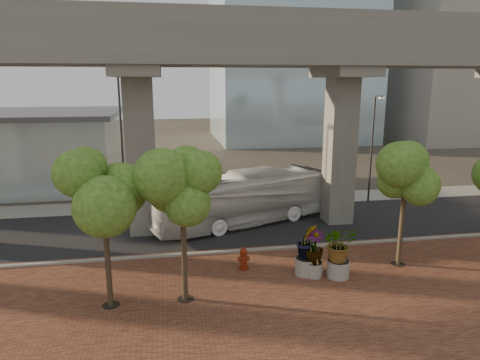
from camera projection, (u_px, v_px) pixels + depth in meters
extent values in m
plane|color=#353126|center=(250.00, 238.00, 24.52)|extent=(160.00, 160.00, 0.00)
cube|color=brown|center=(289.00, 309.00, 16.83)|extent=(70.00, 13.00, 0.06)
cube|color=black|center=(244.00, 226.00, 26.43)|extent=(90.00, 8.00, 0.04)
cube|color=gray|center=(258.00, 250.00, 22.58)|extent=(70.00, 0.25, 0.16)
cube|color=gray|center=(231.00, 202.00, 31.71)|extent=(90.00, 3.00, 0.06)
cube|color=gray|center=(250.00, 48.00, 22.52)|extent=(72.00, 2.40, 1.80)
cube|color=gray|center=(240.00, 52.00, 25.59)|extent=(72.00, 2.40, 1.80)
cube|color=gray|center=(254.00, 17.00, 21.15)|extent=(72.00, 0.12, 1.00)
cube|color=gray|center=(237.00, 29.00, 26.33)|extent=(72.00, 0.12, 1.00)
cube|color=#A69E95|center=(458.00, 58.00, 62.59)|extent=(18.00, 16.00, 24.00)
imported|color=silver|center=(242.00, 199.00, 26.51)|extent=(11.92, 6.62, 3.26)
cylinder|color=maroon|center=(244.00, 268.00, 20.35)|extent=(0.49, 0.49, 0.11)
cylinder|color=maroon|center=(244.00, 260.00, 20.26)|extent=(0.33, 0.33, 0.80)
sphere|color=maroon|center=(244.00, 252.00, 20.17)|extent=(0.38, 0.38, 0.38)
cylinder|color=maroon|center=(244.00, 249.00, 20.13)|extent=(0.11, 0.11, 0.14)
cylinder|color=maroon|center=(244.00, 259.00, 20.25)|extent=(0.55, 0.22, 0.22)
cylinder|color=#A39D94|center=(338.00, 269.00, 19.46)|extent=(1.01, 1.01, 0.79)
imported|color=#335F19|center=(339.00, 243.00, 19.18)|extent=(2.25, 2.25, 1.68)
cylinder|color=gray|center=(313.00, 269.00, 19.59)|extent=(0.85, 0.85, 0.66)
imported|color=#335F19|center=(314.00, 246.00, 19.34)|extent=(2.07, 2.07, 1.55)
cylinder|color=gray|center=(306.00, 266.00, 19.76)|extent=(1.00, 1.00, 0.78)
imported|color=#335F19|center=(307.00, 241.00, 19.48)|extent=(2.23, 2.23, 1.67)
cylinder|color=#473B29|center=(108.00, 261.00, 16.64)|extent=(0.22, 0.22, 3.78)
cylinder|color=black|center=(111.00, 305.00, 17.06)|extent=(0.70, 0.70, 0.01)
cylinder|color=#473B29|center=(184.00, 257.00, 17.14)|extent=(0.22, 0.22, 3.69)
cylinder|color=black|center=(186.00, 299.00, 17.56)|extent=(0.70, 0.70, 0.01)
cylinder|color=#473B29|center=(401.00, 231.00, 20.50)|extent=(0.22, 0.22, 3.40)
cylinder|color=black|center=(398.00, 264.00, 20.89)|extent=(0.70, 0.70, 0.01)
cylinder|color=#303035|center=(122.00, 144.00, 28.90)|extent=(0.16, 0.16, 9.20)
cube|color=#303035|center=(117.00, 74.00, 27.30)|extent=(0.17, 1.15, 0.17)
cube|color=silver|center=(116.00, 75.00, 26.77)|extent=(0.46, 0.23, 0.14)
cylinder|color=#2A2A2E|center=(372.00, 150.00, 30.78)|extent=(0.14, 0.14, 7.72)
cube|color=#2A2A2E|center=(379.00, 96.00, 29.44)|extent=(0.14, 0.97, 0.14)
cube|color=silver|center=(382.00, 98.00, 29.00)|extent=(0.39, 0.19, 0.12)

